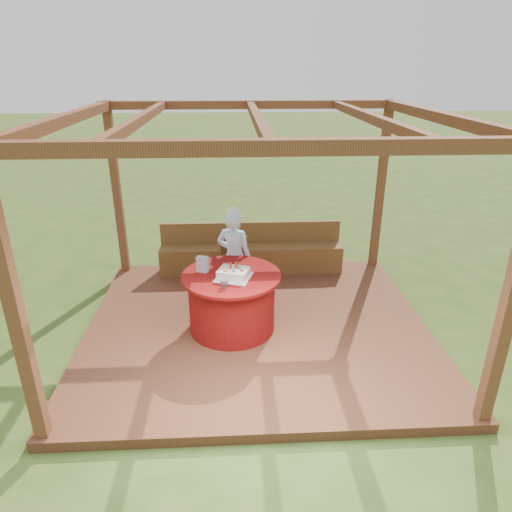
{
  "coord_description": "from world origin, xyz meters",
  "views": [
    {
      "loc": [
        -0.3,
        -5.3,
        3.36
      ],
      "look_at": [
        0.0,
        0.25,
        1.0
      ],
      "focal_mm": 32.0,
      "sensor_mm": 36.0,
      "label": 1
    }
  ],
  "objects_px": {
    "bench": "(251,256)",
    "table": "(232,301)",
    "elderly_woman": "(234,257)",
    "gift_bag": "(202,264)",
    "birthday_cake": "(234,273)",
    "drinking_glass": "(224,284)",
    "chair": "(233,263)"
  },
  "relations": [
    {
      "from": "bench",
      "to": "table",
      "type": "bearing_deg",
      "value": -100.39
    },
    {
      "from": "bench",
      "to": "elderly_woman",
      "type": "xyz_separation_m",
      "value": [
        -0.29,
        -1.12,
        0.47
      ]
    },
    {
      "from": "table",
      "to": "gift_bag",
      "type": "relative_size",
      "value": 6.31
    },
    {
      "from": "birthday_cake",
      "to": "drinking_glass",
      "type": "distance_m",
      "value": 0.29
    },
    {
      "from": "gift_bag",
      "to": "drinking_glass",
      "type": "height_order",
      "value": "gift_bag"
    },
    {
      "from": "chair",
      "to": "birthday_cake",
      "type": "xyz_separation_m",
      "value": [
        0.01,
        -1.14,
        0.36
      ]
    },
    {
      "from": "table",
      "to": "gift_bag",
      "type": "xyz_separation_m",
      "value": [
        -0.36,
        0.11,
        0.48
      ]
    },
    {
      "from": "bench",
      "to": "birthday_cake",
      "type": "xyz_separation_m",
      "value": [
        -0.3,
        -1.89,
        0.57
      ]
    },
    {
      "from": "birthday_cake",
      "to": "elderly_woman",
      "type": "bearing_deg",
      "value": 88.83
    },
    {
      "from": "table",
      "to": "chair",
      "type": "relative_size",
      "value": 1.46
    },
    {
      "from": "bench",
      "to": "chair",
      "type": "height_order",
      "value": "chair"
    },
    {
      "from": "chair",
      "to": "elderly_woman",
      "type": "relative_size",
      "value": 0.59
    },
    {
      "from": "table",
      "to": "elderly_woman",
      "type": "height_order",
      "value": "elderly_woman"
    },
    {
      "from": "elderly_woman",
      "to": "drinking_glass",
      "type": "xyz_separation_m",
      "value": [
        -0.13,
        -1.04,
        0.09
      ]
    },
    {
      "from": "bench",
      "to": "chair",
      "type": "xyz_separation_m",
      "value": [
        -0.31,
        -0.75,
        0.21
      ]
    },
    {
      "from": "table",
      "to": "birthday_cake",
      "type": "bearing_deg",
      "value": -70.56
    },
    {
      "from": "drinking_glass",
      "to": "elderly_woman",
      "type": "bearing_deg",
      "value": 82.95
    },
    {
      "from": "drinking_glass",
      "to": "bench",
      "type": "bearing_deg",
      "value": 79.12
    },
    {
      "from": "elderly_woman",
      "to": "birthday_cake",
      "type": "xyz_separation_m",
      "value": [
        -0.02,
        -0.77,
        0.1
      ]
    },
    {
      "from": "gift_bag",
      "to": "drinking_glass",
      "type": "relative_size",
      "value": 2.08
    },
    {
      "from": "bench",
      "to": "gift_bag",
      "type": "relative_size",
      "value": 14.97
    },
    {
      "from": "table",
      "to": "elderly_woman",
      "type": "relative_size",
      "value": 0.87
    },
    {
      "from": "table",
      "to": "chair",
      "type": "xyz_separation_m",
      "value": [
        0.02,
        1.05,
        0.08
      ]
    },
    {
      "from": "gift_bag",
      "to": "birthday_cake",
      "type": "bearing_deg",
      "value": -7.92
    },
    {
      "from": "bench",
      "to": "chair",
      "type": "distance_m",
      "value": 0.84
    },
    {
      "from": "chair",
      "to": "drinking_glass",
      "type": "xyz_separation_m",
      "value": [
        -0.1,
        -1.41,
        0.35
      ]
    },
    {
      "from": "chair",
      "to": "elderly_woman",
      "type": "bearing_deg",
      "value": -85.93
    },
    {
      "from": "chair",
      "to": "elderly_woman",
      "type": "height_order",
      "value": "elderly_woman"
    },
    {
      "from": "bench",
      "to": "chair",
      "type": "bearing_deg",
      "value": -112.48
    },
    {
      "from": "table",
      "to": "elderly_woman",
      "type": "bearing_deg",
      "value": 86.25
    },
    {
      "from": "drinking_glass",
      "to": "table",
      "type": "bearing_deg",
      "value": 76.69
    },
    {
      "from": "table",
      "to": "elderly_woman",
      "type": "distance_m",
      "value": 0.77
    }
  ]
}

